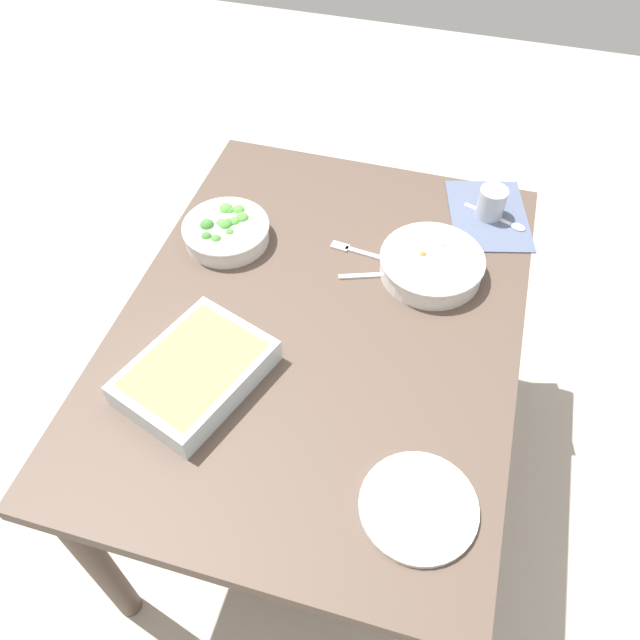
# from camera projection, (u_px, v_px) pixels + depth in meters

# --- Properties ---
(ground_plane) EXTENTS (6.00, 6.00, 0.00)m
(ground_plane) POSITION_uv_depth(u_px,v_px,m) (320.00, 468.00, 2.02)
(ground_plane) COLOR #B2A899
(dining_table) EXTENTS (1.20, 0.90, 0.74)m
(dining_table) POSITION_uv_depth(u_px,v_px,m) (320.00, 344.00, 1.52)
(dining_table) COLOR #4C3D33
(dining_table) RESTS_ON ground_plane
(placemat) EXTENTS (0.32, 0.26, 0.00)m
(placemat) POSITION_uv_depth(u_px,v_px,m) (488.00, 215.00, 1.68)
(placemat) COLOR #4C5670
(placemat) RESTS_ON dining_table
(stew_bowl) EXTENTS (0.25, 0.25, 0.06)m
(stew_bowl) POSITION_uv_depth(u_px,v_px,m) (432.00, 264.00, 1.52)
(stew_bowl) COLOR silver
(stew_bowl) RESTS_ON dining_table
(broccoli_bowl) EXTENTS (0.22, 0.22, 0.07)m
(broccoli_bowl) POSITION_uv_depth(u_px,v_px,m) (226.00, 230.00, 1.60)
(broccoli_bowl) COLOR silver
(broccoli_bowl) RESTS_ON dining_table
(baking_dish) EXTENTS (0.36, 0.31, 0.06)m
(baking_dish) POSITION_uv_depth(u_px,v_px,m) (196.00, 371.00, 1.32)
(baking_dish) COLOR silver
(baking_dish) RESTS_ON dining_table
(drink_cup) EXTENTS (0.07, 0.07, 0.08)m
(drink_cup) POSITION_uv_depth(u_px,v_px,m) (491.00, 204.00, 1.65)
(drink_cup) COLOR #B2BCC6
(drink_cup) RESTS_ON dining_table
(side_plate) EXTENTS (0.22, 0.22, 0.01)m
(side_plate) POSITION_uv_depth(u_px,v_px,m) (419.00, 507.00, 1.16)
(side_plate) COLOR silver
(side_plate) RESTS_ON dining_table
(spoon_by_stew) EXTENTS (0.08, 0.17, 0.01)m
(spoon_by_stew) POSITION_uv_depth(u_px,v_px,m) (385.00, 274.00, 1.54)
(spoon_by_stew) COLOR silver
(spoon_by_stew) RESTS_ON dining_table
(spoon_by_broccoli) EXTENTS (0.17, 0.09, 0.01)m
(spoon_by_broccoli) POSITION_uv_depth(u_px,v_px,m) (228.00, 250.00, 1.59)
(spoon_by_broccoli) COLOR silver
(spoon_by_broccoli) RESTS_ON dining_table
(spoon_spare) EXTENTS (0.08, 0.17, 0.01)m
(spoon_spare) POSITION_uv_depth(u_px,v_px,m) (503.00, 221.00, 1.66)
(spoon_spare) COLOR silver
(spoon_spare) RESTS_ON dining_table
(fork_on_table) EXTENTS (0.04, 0.18, 0.01)m
(fork_on_table) POSITION_uv_depth(u_px,v_px,m) (359.00, 252.00, 1.59)
(fork_on_table) COLOR silver
(fork_on_table) RESTS_ON dining_table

